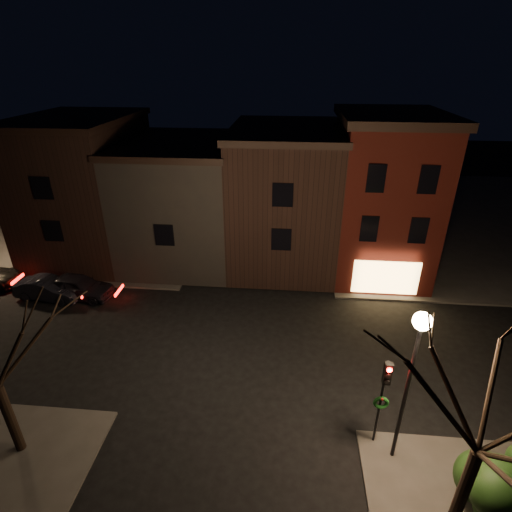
{
  "coord_description": "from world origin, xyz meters",
  "views": [
    {
      "loc": [
        1.99,
        -16.55,
        13.66
      ],
      "look_at": [
        0.08,
        4.13,
        3.2
      ],
      "focal_mm": 28.0,
      "sensor_mm": 36.0,
      "label": 1
    }
  ],
  "objects": [
    {
      "name": "sidewalk_far_right",
      "position": [
        20.0,
        20.0,
        0.06
      ],
      "size": [
        30.0,
        30.0,
        0.12
      ],
      "primitive_type": "cube",
      "color": "#2D2B28",
      "rests_on": "ground"
    },
    {
      "name": "corner_building",
      "position": [
        8.0,
        9.47,
        5.4
      ],
      "size": [
        6.5,
        8.5,
        10.5
      ],
      "color": "#48120C",
      "rests_on": "ground"
    },
    {
      "name": "row_building_a",
      "position": [
        1.5,
        10.5,
        4.83
      ],
      "size": [
        7.3,
        10.3,
        9.4
      ],
      "color": "black",
      "rests_on": "ground"
    },
    {
      "name": "parked_car_b",
      "position": [
        -12.79,
        3.39,
        0.69
      ],
      "size": [
        4.34,
        1.95,
        1.38
      ],
      "primitive_type": "imported",
      "rotation": [
        0.0,
        0.0,
        1.45
      ],
      "color": "black",
      "rests_on": "ground"
    },
    {
      "name": "traffic_signal",
      "position": [
        5.6,
        -5.51,
        2.81
      ],
      "size": [
        0.58,
        0.38,
        4.05
      ],
      "color": "black",
      "rests_on": "sidewalk_near_right"
    },
    {
      "name": "parked_car_a",
      "position": [
        -11.08,
        3.74,
        0.76
      ],
      "size": [
        4.61,
        2.26,
        1.51
      ],
      "primitive_type": "imported",
      "rotation": [
        0.0,
        0.0,
        1.46
      ],
      "color": "black",
      "rests_on": "ground"
    },
    {
      "name": "bare_tree_right",
      "position": [
        7.5,
        -8.5,
        6.15
      ],
      "size": [
        6.4,
        6.4,
        8.5
      ],
      "color": "black",
      "rests_on": "sidewalk_near_right"
    },
    {
      "name": "ground",
      "position": [
        0.0,
        0.0,
        0.0
      ],
      "size": [
        120.0,
        120.0,
        0.0
      ],
      "primitive_type": "plane",
      "color": "black",
      "rests_on": "ground"
    },
    {
      "name": "row_building_b",
      "position": [
        -5.75,
        10.5,
        4.33
      ],
      "size": [
        7.8,
        10.3,
        8.4
      ],
      "color": "black",
      "rests_on": "ground"
    },
    {
      "name": "sidewalk_far_left",
      "position": [
        -20.0,
        20.0,
        0.06
      ],
      "size": [
        30.0,
        30.0,
        0.12
      ],
      "primitive_type": "cube",
      "color": "#2D2B28",
      "rests_on": "ground"
    },
    {
      "name": "street_lamp_near",
      "position": [
        6.2,
        -6.0,
        5.18
      ],
      "size": [
        0.6,
        0.6,
        6.48
      ],
      "color": "black",
      "rests_on": "sidewalk_near_right"
    },
    {
      "name": "row_building_c",
      "position": [
        -13.0,
        10.5,
        5.08
      ],
      "size": [
        7.3,
        10.3,
        9.9
      ],
      "color": "black",
      "rests_on": "ground"
    }
  ]
}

